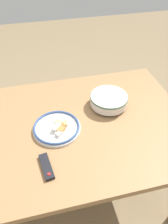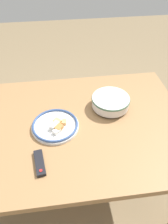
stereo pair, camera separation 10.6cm
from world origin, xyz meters
name	(u,v)px [view 1 (the left image)]	position (x,y,z in m)	size (l,w,h in m)	color
ground_plane	(77,187)	(0.00, 0.00, 0.00)	(8.00, 8.00, 0.00)	#7F6B4C
dining_table	(74,133)	(0.00, 0.00, 0.70)	(1.46, 1.01, 0.78)	olive
noodle_bowl	(109,100)	(-0.27, -0.12, 0.83)	(0.26, 0.26, 0.08)	silver
food_plate	(57,128)	(0.11, 0.02, 0.80)	(0.29, 0.29, 0.05)	white
tv_remote	(46,166)	(0.20, 0.27, 0.79)	(0.07, 0.16, 0.02)	black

